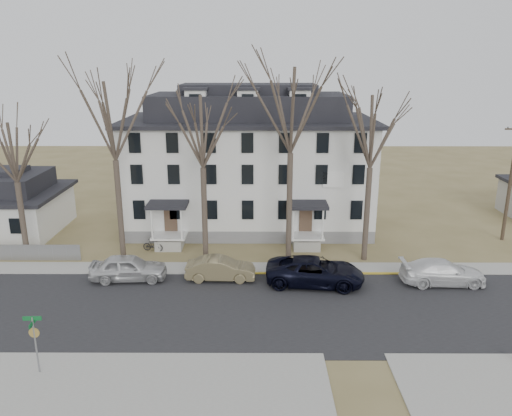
{
  "coord_description": "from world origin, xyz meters",
  "views": [
    {
      "loc": [
        -1.21,
        -23.94,
        13.85
      ],
      "look_at": [
        -1.35,
        9.0,
        4.12
      ],
      "focal_mm": 35.0,
      "sensor_mm": 36.0,
      "label": 1
    }
  ],
  "objects_px": {
    "tree_center": "(291,104)",
    "tree_mid_right": "(373,127)",
    "car_navy": "(315,272)",
    "tree_far_left": "(112,115)",
    "bicycle_right": "(153,246)",
    "car_silver": "(129,268)",
    "car_tan": "(221,269)",
    "bicycle_left": "(165,243)",
    "boarding_house": "(249,164)",
    "utility_pole_far": "(511,180)",
    "car_white": "(443,273)",
    "street_sign": "(35,337)",
    "tree_bungalow": "(13,148)",
    "tree_mid_left": "(202,127)",
    "small_house": "(10,205)"
  },
  "relations": [
    {
      "from": "tree_far_left",
      "to": "tree_bungalow",
      "type": "relative_size",
      "value": 1.27
    },
    {
      "from": "boarding_house",
      "to": "car_silver",
      "type": "distance_m",
      "value": 14.79
    },
    {
      "from": "tree_mid_left",
      "to": "tree_far_left",
      "type": "bearing_deg",
      "value": 180.0
    },
    {
      "from": "tree_center",
      "to": "utility_pole_far",
      "type": "xyz_separation_m",
      "value": [
        17.5,
        4.2,
        -6.18
      ]
    },
    {
      "from": "small_house",
      "to": "utility_pole_far",
      "type": "height_order",
      "value": "utility_pole_far"
    },
    {
      "from": "car_navy",
      "to": "car_white",
      "type": "bearing_deg",
      "value": -82.65
    },
    {
      "from": "tree_mid_left",
      "to": "car_navy",
      "type": "distance_m",
      "value": 12.24
    },
    {
      "from": "tree_far_left",
      "to": "bicycle_left",
      "type": "relative_size",
      "value": 8.99
    },
    {
      "from": "car_navy",
      "to": "tree_far_left",
      "type": "bearing_deg",
      "value": 78.89
    },
    {
      "from": "car_tan",
      "to": "bicycle_right",
      "type": "relative_size",
      "value": 2.87
    },
    {
      "from": "boarding_house",
      "to": "car_navy",
      "type": "xyz_separation_m",
      "value": [
        4.45,
        -12.41,
        -4.51
      ]
    },
    {
      "from": "utility_pole_far",
      "to": "car_navy",
      "type": "distance_m",
      "value": 18.58
    },
    {
      "from": "bicycle_right",
      "to": "tree_center",
      "type": "bearing_deg",
      "value": -85.51
    },
    {
      "from": "car_silver",
      "to": "car_tan",
      "type": "relative_size",
      "value": 1.09
    },
    {
      "from": "bicycle_left",
      "to": "street_sign",
      "type": "bearing_deg",
      "value": 176.41
    },
    {
      "from": "tree_center",
      "to": "bicycle_left",
      "type": "xyz_separation_m",
      "value": [
        -9.36,
        2.2,
        -10.68
      ]
    },
    {
      "from": "tree_mid_right",
      "to": "bicycle_right",
      "type": "height_order",
      "value": "tree_mid_right"
    },
    {
      "from": "utility_pole_far",
      "to": "bicycle_right",
      "type": "bearing_deg",
      "value": -174.36
    },
    {
      "from": "boarding_house",
      "to": "tree_mid_right",
      "type": "xyz_separation_m",
      "value": [
        8.5,
        -8.15,
        4.22
      ]
    },
    {
      "from": "tree_far_left",
      "to": "bicycle_left",
      "type": "distance_m",
      "value": 10.52
    },
    {
      "from": "boarding_house",
      "to": "utility_pole_far",
      "type": "height_order",
      "value": "boarding_house"
    },
    {
      "from": "boarding_house",
      "to": "tree_center",
      "type": "xyz_separation_m",
      "value": [
        3.0,
        -8.15,
        5.71
      ]
    },
    {
      "from": "tree_far_left",
      "to": "car_white",
      "type": "height_order",
      "value": "tree_far_left"
    },
    {
      "from": "tree_center",
      "to": "car_navy",
      "type": "distance_m",
      "value": 11.16
    },
    {
      "from": "tree_mid_right",
      "to": "utility_pole_far",
      "type": "height_order",
      "value": "tree_mid_right"
    },
    {
      "from": "car_tan",
      "to": "tree_mid_right",
      "type": "bearing_deg",
      "value": -69.56
    },
    {
      "from": "car_white",
      "to": "tree_center",
      "type": "bearing_deg",
      "value": 67.1
    },
    {
      "from": "tree_mid_left",
      "to": "small_house",
      "type": "bearing_deg",
      "value": 159.97
    },
    {
      "from": "car_white",
      "to": "bicycle_left",
      "type": "height_order",
      "value": "car_white"
    },
    {
      "from": "bicycle_left",
      "to": "bicycle_right",
      "type": "height_order",
      "value": "bicycle_right"
    },
    {
      "from": "tree_bungalow",
      "to": "tree_far_left",
      "type": "bearing_deg",
      "value": 0.0
    },
    {
      "from": "car_navy",
      "to": "street_sign",
      "type": "height_order",
      "value": "street_sign"
    },
    {
      "from": "tree_center",
      "to": "tree_mid_right",
      "type": "xyz_separation_m",
      "value": [
        5.5,
        0.0,
        -1.48
      ]
    },
    {
      "from": "car_navy",
      "to": "bicycle_right",
      "type": "bearing_deg",
      "value": 70.15
    },
    {
      "from": "car_navy",
      "to": "utility_pole_far",
      "type": "bearing_deg",
      "value": -55.76
    },
    {
      "from": "car_tan",
      "to": "street_sign",
      "type": "relative_size",
      "value": 1.55
    },
    {
      "from": "tree_mid_right",
      "to": "bicycle_right",
      "type": "distance_m",
      "value": 18.17
    },
    {
      "from": "tree_mid_right",
      "to": "bicycle_left",
      "type": "distance_m",
      "value": 17.62
    },
    {
      "from": "street_sign",
      "to": "car_navy",
      "type": "bearing_deg",
      "value": 32.39
    },
    {
      "from": "utility_pole_far",
      "to": "car_silver",
      "type": "xyz_separation_m",
      "value": [
        -28.17,
        -7.85,
        -4.06
      ]
    },
    {
      "from": "boarding_house",
      "to": "street_sign",
      "type": "relative_size",
      "value": 7.11
    },
    {
      "from": "car_white",
      "to": "car_silver",
      "type": "bearing_deg",
      "value": 88.85
    },
    {
      "from": "tree_bungalow",
      "to": "car_silver",
      "type": "xyz_separation_m",
      "value": [
        8.33,
        -3.65,
        -7.28
      ]
    },
    {
      "from": "small_house",
      "to": "tree_mid_left",
      "type": "height_order",
      "value": "tree_mid_left"
    },
    {
      "from": "boarding_house",
      "to": "bicycle_right",
      "type": "distance_m",
      "value": 10.94
    },
    {
      "from": "tree_bungalow",
      "to": "bicycle_left",
      "type": "distance_m",
      "value": 12.55
    },
    {
      "from": "car_tan",
      "to": "boarding_house",
      "type": "bearing_deg",
      "value": -7.0
    },
    {
      "from": "small_house",
      "to": "street_sign",
      "type": "xyz_separation_m",
      "value": [
        10.71,
        -20.06,
        -0.35
      ]
    },
    {
      "from": "tree_center",
      "to": "car_white",
      "type": "height_order",
      "value": "tree_center"
    },
    {
      "from": "tree_far_left",
      "to": "utility_pole_far",
      "type": "distance_m",
      "value": 30.29
    }
  ]
}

